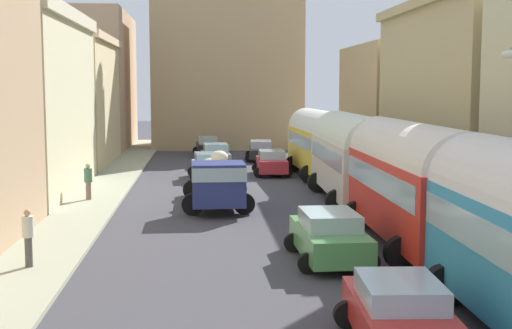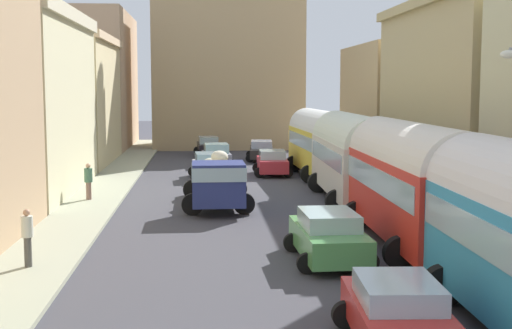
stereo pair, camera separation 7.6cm
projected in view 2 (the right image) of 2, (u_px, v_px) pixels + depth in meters
ground_plane at (249, 195)px, 34.23m from camera, size 154.00×154.00×0.00m
sidewalk_left at (100, 195)px, 33.66m from camera, size 2.50×70.00×0.14m
sidewalk_right at (393, 191)px, 34.78m from camera, size 2.50×70.00×0.14m
building_left_2 at (31, 102)px, 33.91m from camera, size 4.63×13.07×9.04m
building_left_3 at (73, 101)px, 46.99m from camera, size 5.47×12.16×8.71m
building_left_4 at (101, 81)px, 60.32m from camera, size 5.03×14.54×11.61m
building_right_2 at (474, 96)px, 35.16m from camera, size 6.58×14.31×9.65m
building_right_3 at (391, 104)px, 48.70m from camera, size 5.03×11.60×8.20m
distant_church at (228, 65)px, 60.62m from camera, size 12.83×7.52×21.70m
parked_bus_1 at (411, 178)px, 22.94m from camera, size 3.41×9.98×4.13m
parked_bus_2 at (352, 154)px, 31.86m from camera, size 3.52×9.47×4.07m
parked_bus_3 at (319, 140)px, 40.78m from camera, size 3.35×8.61×3.95m
cargo_truck_0 at (217, 182)px, 30.04m from camera, size 3.10×7.20×2.41m
car_0 at (208, 166)px, 39.95m from camera, size 2.35×4.25×1.52m
car_1 at (216, 155)px, 46.47m from camera, size 2.49×3.93×1.53m
car_2 at (208, 146)px, 53.75m from camera, size 2.34×4.14×1.48m
car_3 at (398, 314)px, 13.94m from camera, size 2.49×4.05×1.43m
car_4 at (329, 236)px, 20.98m from camera, size 2.45×4.32×1.54m
car_5 at (272, 163)px, 41.77m from camera, size 2.37×3.97×1.51m
car_6 at (262, 150)px, 50.12m from camera, size 2.47×4.45×1.45m
pedestrian_0 at (88, 180)px, 31.77m from camera, size 0.52×0.52×1.81m
pedestrian_1 at (27, 236)px, 19.81m from camera, size 0.47×0.47×1.81m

